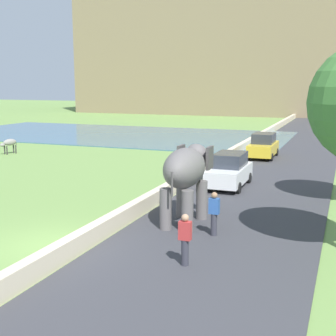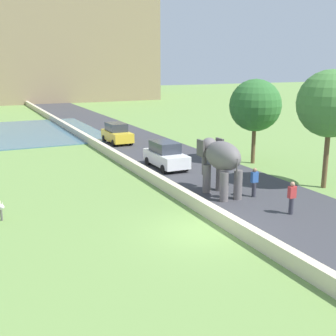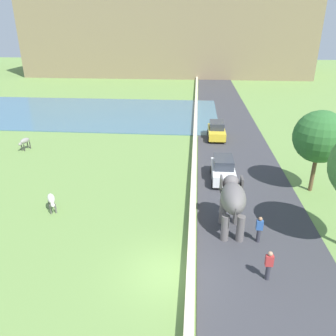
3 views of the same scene
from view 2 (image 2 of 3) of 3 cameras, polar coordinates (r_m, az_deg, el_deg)
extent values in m
plane|color=#6B8E47|center=(18.65, 4.32, -8.29)|extent=(220.00, 220.00, 0.00)
cube|color=#38383D|center=(38.19, -3.96, 3.21)|extent=(7.00, 120.00, 0.06)
cube|color=beige|center=(35.07, -8.56, 2.63)|extent=(0.40, 110.00, 0.65)
ellipsoid|color=#605B5B|center=(22.82, 7.21, 1.62)|extent=(1.40, 2.70, 1.50)
cylinder|color=#605B5B|center=(23.67, 5.11, -1.46)|extent=(0.44, 0.44, 1.60)
cylinder|color=#605B5B|center=(24.10, 6.84, -1.24)|extent=(0.44, 0.44, 1.60)
cylinder|color=#605B5B|center=(22.23, 7.40, -2.53)|extent=(0.44, 0.44, 1.60)
cylinder|color=#605B5B|center=(22.69, 9.19, -2.26)|extent=(0.44, 0.44, 1.60)
ellipsoid|color=#605B5B|center=(23.97, 5.41, 2.71)|extent=(1.00, 0.90, 1.10)
cube|color=#484444|center=(23.55, 4.32, 2.63)|extent=(0.12, 0.70, 0.90)
cube|color=#484444|center=(24.15, 6.81, 2.85)|extent=(0.12, 0.70, 0.90)
cylinder|color=#605B5B|center=(24.55, 4.81, 0.87)|extent=(0.28, 0.28, 1.50)
cone|color=silver|center=(24.29, 4.46, 1.82)|extent=(0.12, 0.56, 0.17)
cone|color=silver|center=(24.50, 5.35, 1.91)|extent=(0.12, 0.56, 0.17)
cylinder|color=#484444|center=(21.82, 9.04, 0.06)|extent=(0.08, 0.08, 0.90)
cylinder|color=#33333D|center=(23.33, 11.23, -2.86)|extent=(0.22, 0.22, 0.85)
cube|color=#2D569E|center=(23.14, 11.31, -1.19)|extent=(0.36, 0.22, 0.56)
sphere|color=#997051|center=(23.05, 11.36, -0.25)|extent=(0.22, 0.22, 0.22)
cylinder|color=#33333D|center=(21.12, 15.88, -4.90)|extent=(0.22, 0.22, 0.85)
cube|color=#B73333|center=(20.91, 16.01, -3.07)|extent=(0.36, 0.22, 0.56)
sphere|color=tan|center=(20.80, 16.08, -2.04)|extent=(0.22, 0.22, 0.22)
cube|color=white|center=(29.16, -0.25, 1.29)|extent=(1.71, 4.01, 0.80)
cube|color=#2D333D|center=(29.18, -0.42, 2.80)|extent=(1.45, 2.21, 0.70)
cylinder|color=black|center=(28.47, 2.34, 0.14)|extent=(0.18, 0.60, 0.60)
cylinder|color=black|center=(27.77, -0.61, -0.19)|extent=(0.18, 0.60, 0.60)
cylinder|color=black|center=(30.73, 0.08, 1.17)|extent=(0.18, 0.60, 0.60)
cylinder|color=black|center=(30.09, -2.70, 0.88)|extent=(0.18, 0.60, 0.60)
cube|color=gold|center=(38.47, -6.71, 4.24)|extent=(1.73, 4.01, 0.80)
cube|color=#2D333D|center=(38.54, -6.84, 5.38)|extent=(1.46, 2.21, 0.70)
cylinder|color=black|center=(37.60, -4.88, 3.45)|extent=(0.18, 0.60, 0.60)
cylinder|color=black|center=(37.07, -7.21, 3.24)|extent=(0.18, 0.60, 0.60)
cylinder|color=black|center=(40.01, -6.21, 4.04)|extent=(0.18, 0.60, 0.60)
cylinder|color=black|center=(39.51, -8.42, 3.85)|extent=(0.18, 0.60, 0.60)
cylinder|color=#595753|center=(21.08, -21.08, -5.64)|extent=(0.10, 0.10, 0.65)
ellipsoid|color=silver|center=(20.67, -21.13, -4.78)|extent=(0.41, 0.47, 0.26)
cone|color=beige|center=(20.66, -20.97, -4.27)|extent=(0.04, 0.04, 0.12)
cylinder|color=brown|center=(26.00, 20.06, 1.27)|extent=(0.28, 0.28, 3.49)
sphere|color=#427A38|center=(25.57, 20.62, 7.94)|extent=(3.71, 3.71, 3.71)
cylinder|color=brown|center=(31.17, 11.18, 3.19)|extent=(0.28, 0.28, 2.84)
sphere|color=#2D662D|center=(30.81, 11.41, 8.10)|extent=(3.60, 3.60, 3.60)
camera|label=1|loc=(17.93, 55.98, 2.56)|focal=49.65mm
camera|label=3|loc=(10.88, 56.99, 30.37)|focal=35.39mm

